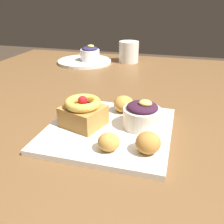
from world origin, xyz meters
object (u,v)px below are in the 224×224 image
front_plate (110,129)px  back_plate (85,61)px  coffee_mug (129,52)px  fritter_front (109,142)px  fritter_middle (124,104)px  fritter_back (148,143)px  back_ramekin (90,54)px  cake_slice (83,112)px  berry_ramekin (142,115)px

front_plate → back_plate: size_ratio=1.12×
coffee_mug → fritter_front: bearing=-80.6°
fritter_front → fritter_middle: (-0.01, 0.18, 0.00)m
front_plate → fritter_middle: fritter_middle is taller
fritter_middle → coffee_mug: bearing=101.0°
front_plate → fritter_middle: bearing=82.7°
fritter_front → fritter_back: (0.07, 0.01, 0.00)m
fritter_middle → coffee_mug: (-0.11, 0.56, 0.01)m
fritter_front → back_ramekin: (-0.28, 0.66, 0.01)m
fritter_front → coffee_mug: 0.74m
fritter_middle → coffee_mug: coffee_mug is taller
back_ramekin → coffee_mug: size_ratio=0.93×
cake_slice → back_ramekin: bearing=109.0°
fritter_middle → back_ramekin: 0.56m
coffee_mug → berry_ramekin: bearing=-75.1°
back_ramekin → berry_ramekin: bearing=-59.4°
fritter_middle → fritter_back: same height
front_plate → back_ramekin: back_ramekin is taller
berry_ramekin → fritter_front: size_ratio=1.98×
fritter_middle → coffee_mug: 0.57m
coffee_mug → front_plate: bearing=-81.4°
berry_ramekin → back_plate: size_ratio=0.35×
berry_ramekin → back_plate: berry_ramekin is taller
fritter_back → back_plate: (-0.38, 0.65, -0.03)m
back_ramekin → coffee_mug: 0.18m
back_plate → back_ramekin: 0.05m
fritter_back → coffee_mug: (-0.19, 0.72, 0.01)m
berry_ramekin → fritter_back: size_ratio=1.74×
berry_ramekin → back_ramekin: 0.64m
front_plate → cake_slice: 0.07m
fritter_middle → cake_slice: bearing=-126.7°
front_plate → coffee_mug: 0.65m
back_ramekin → coffee_mug: coffee_mug is taller
front_plate → coffee_mug: (-0.10, 0.65, 0.04)m
fritter_middle → fritter_front: bearing=-85.9°
front_plate → fritter_front: (0.02, -0.09, 0.02)m
cake_slice → fritter_front: 0.12m
fritter_front → fritter_back: size_ratio=0.88×
back_plate → fritter_back: bearing=-59.5°
cake_slice → fritter_back: size_ratio=2.19×
fritter_back → coffee_mug: 0.75m
back_ramekin → fritter_back: bearing=-61.3°
fritter_back → back_ramekin: size_ratio=0.56×
fritter_back → front_plate: bearing=142.2°
front_plate → cake_slice: cake_slice is taller
cake_slice → berry_ramekin: cake_slice is taller
fritter_front → back_ramekin: 0.72m
coffee_mug → back_plate: bearing=-160.1°
back_ramekin → fritter_middle: bearing=-61.0°
front_plate → berry_ramekin: size_ratio=3.25×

